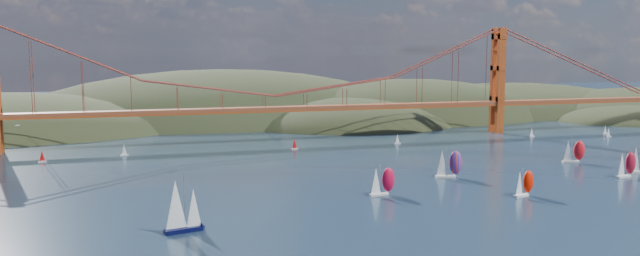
% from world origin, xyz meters
% --- Properties ---
extents(headlands, '(725.00, 225.00, 96.00)m').
position_xyz_m(headlands, '(44.95, 278.29, -12.46)').
color(headlands, black).
rests_on(headlands, ground).
extents(bridge, '(552.00, 12.00, 55.00)m').
position_xyz_m(bridge, '(-1.75, 180.00, 32.23)').
color(bridge, brown).
rests_on(bridge, ground).
extents(sloop_navy, '(9.57, 6.33, 14.23)m').
position_xyz_m(sloop_navy, '(-53.75, 40.29, 6.28)').
color(sloop_navy, black).
rests_on(sloop_navy, ground).
extents(racer_0, '(8.35, 3.88, 9.43)m').
position_xyz_m(racer_0, '(6.87, 62.53, 4.46)').
color(racer_0, silver).
rests_on(racer_0, ground).
extents(racer_1, '(7.75, 4.60, 8.69)m').
position_xyz_m(racer_1, '(47.01, 49.26, 4.10)').
color(racer_1, white).
rests_on(racer_1, ground).
extents(racer_2, '(8.79, 4.62, 9.87)m').
position_xyz_m(racer_2, '(97.30, 63.46, 4.66)').
color(racer_2, silver).
rests_on(racer_2, ground).
extents(racer_3, '(8.68, 5.16, 9.73)m').
position_xyz_m(racer_3, '(99.15, 92.67, 4.60)').
color(racer_3, silver).
rests_on(racer_3, ground).
extents(racer_rwb, '(9.39, 4.95, 10.54)m').
position_xyz_m(racer_rwb, '(38.66, 80.41, 4.98)').
color(racer_rwb, silver).
rests_on(racer_rwb, ground).
extents(distant_boat_2, '(3.00, 2.00, 4.70)m').
position_xyz_m(distant_boat_2, '(-99.00, 152.35, 2.41)').
color(distant_boat_2, silver).
rests_on(distant_boat_2, ground).
extents(distant_boat_3, '(3.00, 2.00, 4.70)m').
position_xyz_m(distant_boat_3, '(-68.49, 158.90, 2.41)').
color(distant_boat_3, silver).
rests_on(distant_boat_3, ground).
extents(distant_boat_4, '(3.00, 2.00, 4.70)m').
position_xyz_m(distant_boat_4, '(127.82, 159.71, 2.41)').
color(distant_boat_4, silver).
rests_on(distant_boat_4, ground).
extents(distant_boat_5, '(3.00, 2.00, 4.70)m').
position_xyz_m(distant_boat_5, '(164.86, 148.55, 2.41)').
color(distant_boat_5, silver).
rests_on(distant_boat_5, ground).
extents(distant_boat_6, '(3.00, 2.00, 4.70)m').
position_xyz_m(distant_boat_6, '(170.81, 157.67, 2.41)').
color(distant_boat_6, silver).
rests_on(distant_boat_6, ground).
extents(distant_boat_8, '(3.00, 2.00, 4.70)m').
position_xyz_m(distant_boat_8, '(53.11, 156.77, 2.41)').
color(distant_boat_8, silver).
rests_on(distant_boat_8, ground).
extents(distant_boat_9, '(3.00, 2.00, 4.70)m').
position_xyz_m(distant_boat_9, '(3.20, 154.87, 2.41)').
color(distant_boat_9, silver).
rests_on(distant_boat_9, ground).
extents(gull, '(0.90, 0.25, 0.17)m').
position_xyz_m(gull, '(-85.52, 23.94, 28.86)').
color(gull, white).
rests_on(gull, ground).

